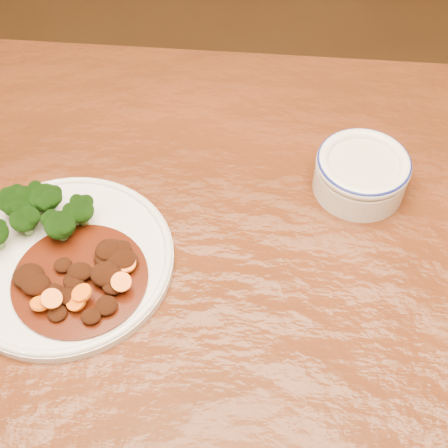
{
  "coord_description": "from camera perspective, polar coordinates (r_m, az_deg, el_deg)",
  "views": [
    {
      "loc": [
        0.02,
        -0.45,
        1.42
      ],
      "look_at": [
        -0.02,
        0.06,
        0.77
      ],
      "focal_mm": 50.0,
      "sensor_mm": 36.0,
      "label": 1
    }
  ],
  "objects": [
    {
      "name": "dining_table",
      "position": [
        0.87,
        1.08,
        -7.04
      ],
      "size": [
        1.5,
        0.9,
        0.75
      ],
      "rotation": [
        0.0,
        0.0,
        -0.0
      ],
      "color": "#57250F",
      "rests_on": "ground"
    },
    {
      "name": "broccoli_florets",
      "position": [
        0.84,
        -17.0,
        1.02
      ],
      "size": [
        0.14,
        0.1,
        0.05
      ],
      "color": "#6FA253",
      "rests_on": "dinner_plate"
    },
    {
      "name": "dip_bowl",
      "position": [
        0.88,
        12.46,
        4.66
      ],
      "size": [
        0.13,
        0.13,
        0.06
      ],
      "rotation": [
        0.0,
        0.0,
        -0.03
      ],
      "color": "silver",
      "rests_on": "dining_table"
    },
    {
      "name": "mince_stew",
      "position": [
        0.79,
        -12.63,
        -4.58
      ],
      "size": [
        0.17,
        0.17,
        0.03
      ],
      "color": "#421107",
      "rests_on": "dinner_plate"
    },
    {
      "name": "dinner_plate",
      "position": [
        0.83,
        -14.34,
        -3.2
      ],
      "size": [
        0.28,
        0.28,
        0.02
      ],
      "rotation": [
        0.0,
        0.0,
        0.3
      ],
      "color": "white",
      "rests_on": "dining_table"
    }
  ]
}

